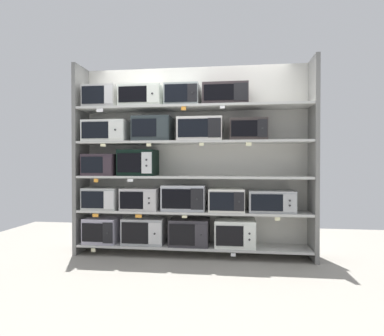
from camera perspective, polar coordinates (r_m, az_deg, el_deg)
name	(u,v)px	position (r m, az deg, el deg)	size (l,w,h in m)	color
ground	(179,285)	(3.38, -2.25, -19.93)	(6.95, 6.00, 0.02)	gray
back_panel	(194,159)	(4.37, 0.37, 1.52)	(3.15, 0.04, 2.48)	beige
upright_left	(81,159)	(4.59, -19.00, 1.44)	(0.05, 0.41, 2.48)	slate
upright_right	(314,159)	(4.24, 20.66, 1.49)	(0.05, 0.41, 2.48)	slate
shelf_0	(192,246)	(4.28, 0.00, -13.56)	(2.95, 0.41, 0.03)	beige
microwave_0	(103,230)	(4.54, -15.44, -10.43)	(0.43, 0.41, 0.33)	#9F9AAC
microwave_1	(144,231)	(4.36, -8.41, -10.86)	(0.54, 0.35, 0.33)	#A2A5A8
microwave_2	(190,232)	(4.24, -0.42, -11.17)	(0.50, 0.39, 0.34)	#302D33
microwave_3	(235,233)	(4.21, 7.60, -11.26)	(0.50, 0.39, 0.34)	silver
price_tag_0	(93,250)	(4.43, -17.03, -13.70)	(0.06, 0.00, 0.05)	beige
price_tag_1	(233,255)	(4.06, 7.28, -14.95)	(0.06, 0.00, 0.04)	white
shelf_1	(192,211)	(4.20, 0.00, -7.67)	(2.95, 0.41, 0.03)	beige
microwave_4	(104,198)	(4.48, -15.34, -5.14)	(0.45, 0.43, 0.28)	#A4A7A5
microwave_5	(141,199)	(4.31, -8.92, -5.38)	(0.48, 0.41, 0.28)	beige
microwave_6	(184,198)	(4.18, -1.41, -5.24)	(0.55, 0.35, 0.33)	#B8BBC3
microwave_7	(227,200)	(4.14, 6.15, -5.58)	(0.44, 0.41, 0.29)	silver
microwave_8	(271,201)	(4.17, 13.82, -5.69)	(0.56, 0.37, 0.27)	#A4A7A9
price_tag_2	(95,215)	(4.33, -16.67, -8.01)	(0.08, 0.00, 0.04)	orange
price_tag_3	(139,216)	(4.13, -9.41, -8.37)	(0.08, 0.00, 0.04)	orange
price_tag_4	(185,217)	(4.01, -1.33, -8.59)	(0.07, 0.00, 0.03)	beige
price_tag_5	(277,219)	(4.00, 14.85, -8.70)	(0.06, 0.00, 0.04)	beige
shelf_2	(192,177)	(4.15, 0.00, -1.59)	(2.95, 0.41, 0.03)	beige
microwave_9	(102,165)	(4.46, -15.53, 0.55)	(0.43, 0.42, 0.28)	#32272F
microwave_10	(138,163)	(4.29, -9.47, 0.91)	(0.47, 0.38, 0.33)	black
price_tag_6	(96,180)	(4.28, -16.59, -2.12)	(0.06, 0.00, 0.05)	orange
price_tag_7	(130,180)	(4.12, -10.83, -2.15)	(0.07, 0.00, 0.04)	white
shelf_3	(192,142)	(4.16, 0.00, 4.55)	(2.95, 0.41, 0.03)	beige
microwave_11	(108,132)	(4.45, -14.68, 6.24)	(0.57, 0.42, 0.27)	silver
microwave_12	(153,129)	(4.26, -6.85, 6.78)	(0.49, 0.42, 0.32)	#2B3436
microwave_13	(200,130)	(4.16, 1.48, 6.79)	(0.56, 0.40, 0.29)	silver
microwave_14	(248,130)	(4.14, 9.85, 6.60)	(0.46, 0.43, 0.26)	#342D2C
price_tag_8	(103,145)	(4.24, -15.44, 3.92)	(0.07, 0.00, 0.04)	beige
price_tag_9	(149,145)	(4.05, -7.64, 4.07)	(0.06, 0.00, 0.04)	beige
price_tag_10	(202,144)	(3.93, 1.70, 4.21)	(0.06, 0.00, 0.04)	beige
price_tag_11	(249,144)	(3.92, 9.98, 4.18)	(0.07, 0.00, 0.04)	beige
shelf_4	(192,108)	(4.21, 0.00, 10.59)	(2.95, 0.41, 0.03)	beige
microwave_15	(102,98)	(4.54, -15.53, 11.87)	(0.43, 0.38, 0.29)	#BCBAB7
microwave_16	(142,97)	(4.37, -8.84, 12.26)	(0.54, 0.39, 0.27)	silver
microwave_17	(183,96)	(4.25, -1.67, 12.59)	(0.43, 0.37, 0.27)	#99A3A0
microwave_18	(225,95)	(4.21, 5.93, 12.65)	(0.56, 0.38, 0.27)	#342C2E
price_tag_12	(100,110)	(4.30, -15.98, 9.78)	(0.09, 0.00, 0.05)	white
price_tag_13	(184,108)	(4.01, -1.49, 10.47)	(0.06, 0.00, 0.05)	orange
price_tag_14	(222,107)	(3.97, 5.39, 10.65)	(0.06, 0.00, 0.03)	white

